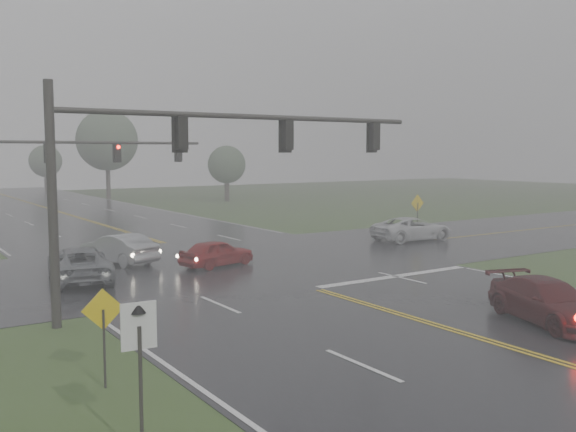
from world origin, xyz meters
TOP-DOWN VIEW (x-y plane):
  - main_road at (0.00, 20.00)m, footprint 18.00×160.00m
  - cross_street at (0.00, 22.00)m, footprint 120.00×14.00m
  - stop_bar at (4.50, 14.40)m, footprint 8.50×0.50m
  - sedan_maroon at (3.24, 5.89)m, footprint 3.38×5.20m
  - sedan_red at (-0.94, 21.14)m, footprint 4.12×2.40m
  - sedan_silver at (-4.66, 24.53)m, footprint 2.90×4.81m
  - car_grey at (-7.51, 21.21)m, footprint 3.42×5.67m
  - pickup_white at (13.50, 22.54)m, footprint 5.46×2.83m
  - signal_gantry_near at (-5.60, 14.20)m, footprint 14.80×0.34m
  - signal_gantry_far at (-6.02, 31.34)m, footprint 13.35×0.35m
  - sign_diamond_west at (-10.57, 8.18)m, footprint 0.99×0.11m
  - sign_arrow_white at (-11.13, 4.30)m, footprint 0.65×0.12m
  - sign_diamond_east at (15.32, 23.93)m, footprint 1.16×0.11m
  - tree_ne_a at (9.18, 68.83)m, footprint 7.18×7.18m
  - tree_e_near at (19.40, 58.16)m, footprint 4.29×4.29m
  - tree_n_far at (6.23, 86.94)m, footprint 4.47×4.47m

SIDE VIEW (x-z plane):
  - main_road at x=0.00m, z-range -0.01..0.01m
  - cross_street at x=0.00m, z-range -0.01..0.01m
  - stop_bar at x=4.50m, z-range 0.00..0.00m
  - sedan_maroon at x=3.24m, z-range -0.70..0.70m
  - sedan_red at x=-0.94m, z-range -0.66..0.66m
  - sedan_silver at x=-4.66m, z-range -0.75..0.75m
  - car_grey at x=-7.51m, z-range -0.74..0.74m
  - pickup_white at x=13.50m, z-range -0.73..0.73m
  - sign_diamond_west at x=-10.57m, z-range 0.41..2.80m
  - sign_diamond_east at x=15.32m, z-range 0.48..3.27m
  - sign_arrow_white at x=-11.13m, z-range 0.58..3.47m
  - tree_e_near at x=19.40m, z-range 0.98..7.28m
  - tree_n_far at x=6.23m, z-range 1.03..7.59m
  - signal_gantry_far at x=-6.02m, z-range 1.43..8.36m
  - signal_gantry_near at x=-5.60m, z-range 1.60..9.36m
  - tree_ne_a at x=9.18m, z-range 1.67..12.22m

